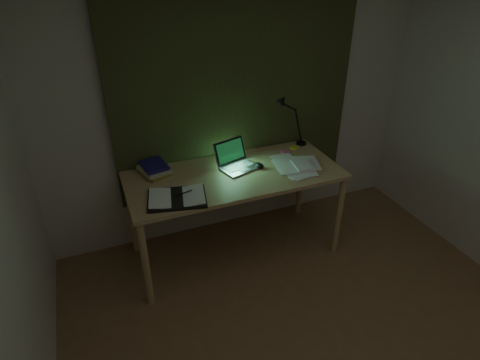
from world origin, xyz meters
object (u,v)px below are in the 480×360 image
Objects in this scene: desk at (235,214)px; book_stack at (155,168)px; loose_papers at (296,165)px; open_textbook at (177,198)px; laptop at (240,157)px; desk_lamp at (303,119)px.

desk is 0.80m from book_stack.
loose_papers is (1.15, -0.32, -0.04)m from book_stack.
loose_papers is at bearing 19.20° from open_textbook.
open_textbook is (-0.54, -0.21, 0.43)m from desk.
laptop is 1.42× the size of book_stack.
desk_lamp reaches higher than loose_papers.
open_textbook reaches higher than desk.
book_stack is at bearing -169.40° from desk_lamp.
desk is 4.17× the size of open_textbook.
desk is at bearing -22.25° from book_stack.
desk_lamp is at bearing 21.25° from desk.
desk_lamp is (1.41, 0.06, 0.21)m from book_stack.
desk is 1.09m from desk_lamp.
laptop reaches higher than loose_papers.
loose_papers is (0.47, -0.14, -0.10)m from laptop.
book_stack is at bearing 164.24° from loose_papers.
laptop is 0.78m from desk_lamp.
open_textbook is 1.47m from desk_lamp.
open_textbook is 1.76× the size of book_stack.
laptop reaches higher than desk.
desk_lamp is (0.73, 0.24, 0.15)m from laptop.
book_stack is at bearing 157.75° from desk.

